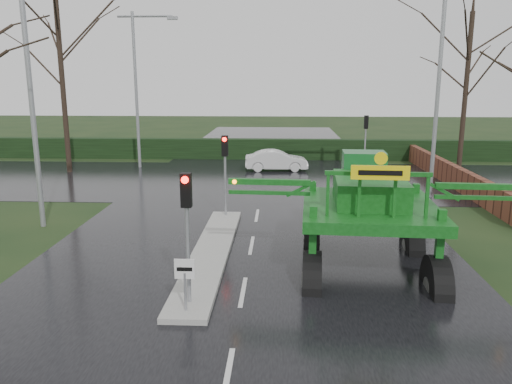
{
  "coord_description": "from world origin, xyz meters",
  "views": [
    {
      "loc": [
        1.0,
        -12.79,
        5.71
      ],
      "look_at": [
        0.17,
        3.8,
        2.0
      ],
      "focal_mm": 35.0,
      "sensor_mm": 36.0,
      "label": 1
    }
  ],
  "objects_px": {
    "crop_sprayer": "(314,205)",
    "white_sedan": "(276,171)",
    "street_light_right": "(433,75)",
    "traffic_signal_mid": "(225,158)",
    "keep_left_sign": "(185,276)",
    "street_light_left_near": "(37,73)",
    "traffic_signal_far": "(366,130)",
    "street_light_left_far": "(140,76)",
    "traffic_signal_near": "(187,210)"
  },
  "relations": [
    {
      "from": "street_light_left_far",
      "to": "white_sedan",
      "type": "xyz_separation_m",
      "value": [
        8.91,
        -0.85,
        -5.99
      ]
    },
    {
      "from": "keep_left_sign",
      "to": "white_sedan",
      "type": "xyz_separation_m",
      "value": [
        2.01,
        20.65,
        -1.06
      ]
    },
    {
      "from": "traffic_signal_near",
      "to": "traffic_signal_mid",
      "type": "bearing_deg",
      "value": 90.0
    },
    {
      "from": "traffic_signal_near",
      "to": "traffic_signal_far",
      "type": "relative_size",
      "value": 1.0
    },
    {
      "from": "street_light_right",
      "to": "street_light_left_far",
      "type": "distance_m",
      "value": 18.24
    },
    {
      "from": "crop_sprayer",
      "to": "keep_left_sign",
      "type": "bearing_deg",
      "value": -140.03
    },
    {
      "from": "traffic_signal_mid",
      "to": "street_light_right",
      "type": "bearing_deg",
      "value": 25.4
    },
    {
      "from": "traffic_signal_mid",
      "to": "crop_sprayer",
      "type": "relative_size",
      "value": 0.41
    },
    {
      "from": "traffic_signal_far",
      "to": "street_light_left_near",
      "type": "bearing_deg",
      "value": 43.63
    },
    {
      "from": "traffic_signal_near",
      "to": "crop_sprayer",
      "type": "relative_size",
      "value": 0.41
    },
    {
      "from": "street_light_left_near",
      "to": "crop_sprayer",
      "type": "bearing_deg",
      "value": -26.64
    },
    {
      "from": "street_light_left_far",
      "to": "crop_sprayer",
      "type": "relative_size",
      "value": 1.15
    },
    {
      "from": "keep_left_sign",
      "to": "street_light_right",
      "type": "relative_size",
      "value": 0.14
    },
    {
      "from": "street_light_left_far",
      "to": "keep_left_sign",
      "type": "bearing_deg",
      "value": -72.22
    },
    {
      "from": "crop_sprayer",
      "to": "white_sedan",
      "type": "relative_size",
      "value": 2.15
    },
    {
      "from": "traffic_signal_mid",
      "to": "street_light_left_near",
      "type": "relative_size",
      "value": 0.35
    },
    {
      "from": "traffic_signal_mid",
      "to": "street_light_left_near",
      "type": "distance_m",
      "value": 7.83
    },
    {
      "from": "traffic_signal_near",
      "to": "keep_left_sign",
      "type": "bearing_deg",
      "value": -90.0
    },
    {
      "from": "street_light_left_near",
      "to": "street_light_left_far",
      "type": "relative_size",
      "value": 1.0
    },
    {
      "from": "keep_left_sign",
      "to": "white_sedan",
      "type": "bearing_deg",
      "value": 84.43
    },
    {
      "from": "traffic_signal_mid",
      "to": "traffic_signal_far",
      "type": "height_order",
      "value": "same"
    },
    {
      "from": "keep_left_sign",
      "to": "traffic_signal_far",
      "type": "height_order",
      "value": "traffic_signal_far"
    },
    {
      "from": "traffic_signal_near",
      "to": "street_light_left_far",
      "type": "xyz_separation_m",
      "value": [
        -6.89,
        21.01,
        3.4
      ]
    },
    {
      "from": "street_light_right",
      "to": "white_sedan",
      "type": "xyz_separation_m",
      "value": [
        -7.48,
        7.15,
        -5.99
      ]
    },
    {
      "from": "traffic_signal_near",
      "to": "white_sedan",
      "type": "height_order",
      "value": "traffic_signal_near"
    },
    {
      "from": "traffic_signal_near",
      "to": "street_light_left_near",
      "type": "height_order",
      "value": "street_light_left_near"
    },
    {
      "from": "street_light_right",
      "to": "crop_sprayer",
      "type": "height_order",
      "value": "street_light_right"
    },
    {
      "from": "keep_left_sign",
      "to": "crop_sprayer",
      "type": "height_order",
      "value": "crop_sprayer"
    },
    {
      "from": "street_light_left_far",
      "to": "white_sedan",
      "type": "relative_size",
      "value": 2.48
    },
    {
      "from": "keep_left_sign",
      "to": "street_light_left_far",
      "type": "distance_m",
      "value": 23.11
    },
    {
      "from": "keep_left_sign",
      "to": "traffic_signal_mid",
      "type": "bearing_deg",
      "value": 90.0
    },
    {
      "from": "street_light_right",
      "to": "white_sedan",
      "type": "distance_m",
      "value": 11.96
    },
    {
      "from": "street_light_right",
      "to": "crop_sprayer",
      "type": "bearing_deg",
      "value": -119.43
    },
    {
      "from": "traffic_signal_mid",
      "to": "white_sedan",
      "type": "xyz_separation_m",
      "value": [
        2.01,
        11.66,
        -2.59
      ]
    },
    {
      "from": "keep_left_sign",
      "to": "white_sedan",
      "type": "relative_size",
      "value": 0.34
    },
    {
      "from": "traffic_signal_mid",
      "to": "keep_left_sign",
      "type": "bearing_deg",
      "value": -90.0
    },
    {
      "from": "traffic_signal_mid",
      "to": "traffic_signal_far",
      "type": "xyz_separation_m",
      "value": [
        7.8,
        12.52,
        0.0
      ]
    },
    {
      "from": "street_light_left_far",
      "to": "street_light_left_near",
      "type": "bearing_deg",
      "value": -90.0
    },
    {
      "from": "traffic_signal_near",
      "to": "crop_sprayer",
      "type": "height_order",
      "value": "crop_sprayer"
    },
    {
      "from": "street_light_left_near",
      "to": "white_sedan",
      "type": "distance_m",
      "value": 16.98
    },
    {
      "from": "traffic_signal_near",
      "to": "street_light_left_far",
      "type": "height_order",
      "value": "street_light_left_far"
    },
    {
      "from": "traffic_signal_mid",
      "to": "crop_sprayer",
      "type": "bearing_deg",
      "value": -63.77
    },
    {
      "from": "crop_sprayer",
      "to": "traffic_signal_mid",
      "type": "bearing_deg",
      "value": 119.51
    },
    {
      "from": "street_light_right",
      "to": "crop_sprayer",
      "type": "xyz_separation_m",
      "value": [
        -6.25,
        -11.08,
        -3.7
      ]
    },
    {
      "from": "traffic_signal_far",
      "to": "crop_sprayer",
      "type": "xyz_separation_m",
      "value": [
        -4.56,
        -19.09,
        -0.3
      ]
    },
    {
      "from": "keep_left_sign",
      "to": "street_light_left_near",
      "type": "relative_size",
      "value": 0.14
    },
    {
      "from": "street_light_right",
      "to": "white_sedan",
      "type": "bearing_deg",
      "value": 136.29
    },
    {
      "from": "traffic_signal_far",
      "to": "crop_sprayer",
      "type": "relative_size",
      "value": 0.41
    },
    {
      "from": "white_sedan",
      "to": "street_light_right",
      "type": "bearing_deg",
      "value": -137.42
    },
    {
      "from": "street_light_left_near",
      "to": "street_light_right",
      "type": "xyz_separation_m",
      "value": [
        16.39,
        6.0,
        0.0
      ]
    }
  ]
}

